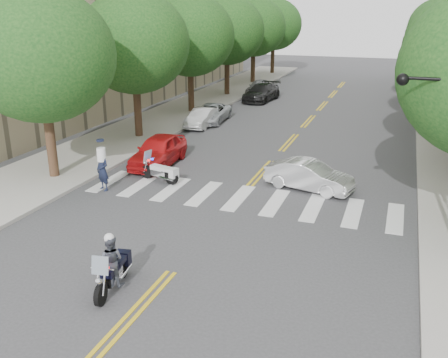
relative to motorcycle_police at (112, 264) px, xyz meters
The scene contains 19 objects.
ground 1.94m from the motorcycle_police, 49.94° to the left, with size 140.00×140.00×0.00m, color #38383A.
sidewalk_left 24.82m from the motorcycle_police, 109.68° to the left, with size 5.00×60.00×0.15m, color #9E9991.
tree_l_0 11.65m from the motorcycle_police, 136.13° to the left, with size 6.40×6.40×8.45m.
tree_l_1 17.82m from the motorcycle_police, 116.49° to the left, with size 6.40×6.40×8.45m.
tree_l_2 25.04m from the motorcycle_police, 108.15° to the left, with size 6.40×6.40×8.45m.
tree_l_3 32.63m from the motorcycle_police, 103.72° to the left, with size 6.40×6.40×8.45m.
tree_l_4 40.38m from the motorcycle_police, 101.01° to the left, with size 6.40×6.40×8.45m.
tree_l_5 48.21m from the motorcycle_police, 99.18° to the left, with size 6.40×6.40×8.45m.
tree_r_4 40.88m from the motorcycle_police, 75.82° to the left, with size 6.40×6.40×8.45m.
tree_r_5 48.63m from the motorcycle_police, 78.14° to the left, with size 6.40×6.40×8.45m.
motorcycle_police is the anchor object (origin of this frame).
motorcycle_parked 9.01m from the motorcycle_police, 107.73° to the left, with size 2.09×0.84×1.37m.
officer_standing 8.25m from the motorcycle_police, 124.40° to the left, with size 0.66×0.44×1.82m, color #161C32.
convertible 10.53m from the motorcycle_police, 69.54° to the left, with size 1.34×3.83×1.26m, color silver.
parked_car_a 11.59m from the motorcycle_police, 110.48° to the left, with size 1.77×4.41×1.50m, color red.
parked_car_b 20.04m from the motorcycle_police, 104.91° to the left, with size 1.28×3.67×1.21m, color #B9B9B9.
parked_car_c 21.49m from the motorcycle_police, 103.88° to the left, with size 2.02×4.38×1.22m, color #AEB1B6.
parked_car_d 30.13m from the motorcycle_police, 97.74° to the left, with size 1.98×4.87×1.41m, color black.
parked_car_e 33.38m from the motorcycle_police, 98.89° to the left, with size 1.56×3.88×1.32m, color gray.
Camera 1 is at (5.94, -11.90, 7.55)m, focal length 40.00 mm.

